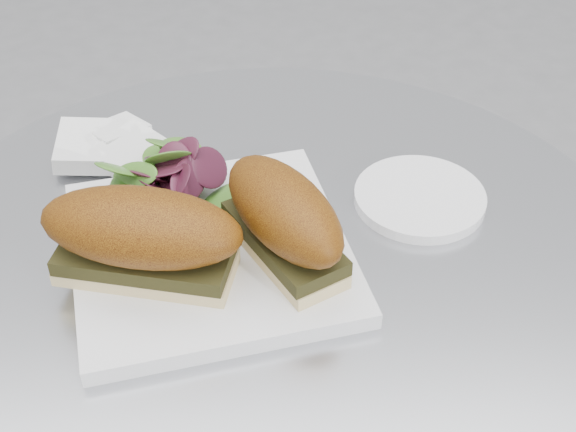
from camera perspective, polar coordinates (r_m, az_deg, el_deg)
name	(u,v)px	position (r m, az deg, el deg)	size (l,w,h in m)	color
table	(272,429)	(0.90, -1.11, -14.93)	(0.70, 0.70, 0.73)	#A8AAAF
plate	(210,251)	(0.72, -5.58, -2.48)	(0.24, 0.24, 0.02)	white
sandwich_left	(142,235)	(0.66, -10.34, -1.36)	(0.18, 0.11, 0.08)	beige
sandwich_right	(284,217)	(0.67, -0.29, -0.10)	(0.13, 0.16, 0.08)	beige
salad	(167,174)	(0.75, -8.57, 2.98)	(0.12, 0.12, 0.05)	#5C8C2D
napkin	(115,154)	(0.84, -12.17, 4.32)	(0.11, 0.11, 0.02)	white
saucer	(420,198)	(0.78, 9.35, 1.29)	(0.13, 0.13, 0.01)	white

